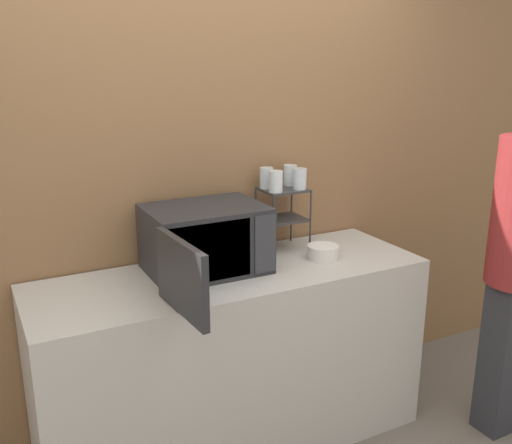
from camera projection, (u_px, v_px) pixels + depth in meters
The scene contains 9 objects.
wall_back at pixel (202, 181), 2.89m from camera, with size 8.00×0.06×2.60m.
counter at pixel (234, 359), 2.82m from camera, with size 1.89×0.63×0.93m.
microwave at pixel (205, 240), 2.65m from camera, with size 0.57×0.82×0.31m.
dish_rack at pixel (283, 206), 2.96m from camera, with size 0.23×0.20×0.33m.
glass_front_left at pixel (276, 181), 2.84m from camera, with size 0.07×0.07×0.11m.
glass_back_right at pixel (290, 175), 3.00m from camera, with size 0.07×0.07×0.11m.
glass_front_right at pixel (300, 179), 2.90m from camera, with size 0.07×0.07×0.11m.
glass_back_left at pixel (266, 178), 2.93m from camera, with size 0.07×0.07×0.11m.
bowl at pixel (323, 252), 2.86m from camera, with size 0.16×0.16×0.07m.
Camera 1 is at (-1.07, -1.97, 1.90)m, focal length 40.00 mm.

